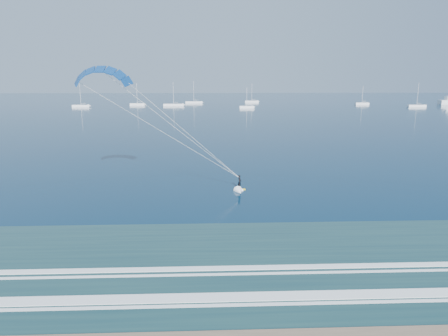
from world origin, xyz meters
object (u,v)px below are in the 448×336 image
sailboat_4 (252,101)px  sailboat_7 (174,105)px  sailboat_6 (417,106)px  sailboat_8 (137,104)px  sailboat_1 (81,106)px  sailboat_3 (247,107)px  kitesurfer_rig (173,126)px  sailboat_5 (362,103)px  sailboat_2 (194,102)px

sailboat_4 → sailboat_7: 58.08m
sailboat_6 → sailboat_8: bearing=172.2°
sailboat_6 → sailboat_8: (-149.95, 20.56, 0.01)m
sailboat_1 → sailboat_4: 103.81m
sailboat_3 → sailboat_8: bearing=156.2°
sailboat_7 → kitesurfer_rig: bearing=-85.2°
kitesurfer_rig → sailboat_5: size_ratio=1.92×
kitesurfer_rig → sailboat_2: kitesurfer_rig is taller
kitesurfer_rig → sailboat_1: (-62.70, 168.38, -7.62)m
sailboat_2 → sailboat_8: (-31.04, -20.38, 0.00)m
kitesurfer_rig → sailboat_4: kitesurfer_rig is taller
sailboat_7 → sailboat_8: size_ratio=1.05×
sailboat_3 → sailboat_4: bearing=81.2°
sailboat_5 → sailboat_8: bearing=-179.0°
sailboat_6 → sailboat_1: bearing=177.9°
sailboat_2 → sailboat_6: size_ratio=1.08×
sailboat_3 → sailboat_7: size_ratio=0.80×
sailboat_3 → sailboat_6: (90.66, 5.59, 0.01)m
sailboat_8 → sailboat_6: bearing=-7.8°
sailboat_2 → sailboat_3: 54.44m
sailboat_1 → sailboat_8: (27.11, 13.94, 0.01)m
sailboat_3 → sailboat_1: bearing=171.9°
sailboat_2 → sailboat_7: size_ratio=1.06×
kitesurfer_rig → sailboat_4: size_ratio=1.76×
kitesurfer_rig → sailboat_6: size_ratio=1.62×
sailboat_6 → sailboat_5: bearing=132.1°
sailboat_6 → sailboat_7: sailboat_7 is taller
kitesurfer_rig → sailboat_6: bearing=54.7°
sailboat_1 → sailboat_6: 177.18m
sailboat_1 → sailboat_3: 87.26m
sailboat_1 → sailboat_2: 67.52m
sailboat_2 → sailboat_5: bearing=-10.5°
sailboat_1 → sailboat_2: size_ratio=0.89×
kitesurfer_rig → sailboat_8: (-35.59, 182.32, -7.61)m
kitesurfer_rig → sailboat_6: kitesurfer_rig is taller
sailboat_4 → sailboat_7: bearing=-143.8°
sailboat_3 → sailboat_7: (-38.44, 20.15, 0.00)m
kitesurfer_rig → sailboat_1: bearing=110.4°
sailboat_1 → sailboat_2: bearing=30.5°
sailboat_5 → sailboat_6: sailboat_6 is taller
kitesurfer_rig → sailboat_3: size_ratio=2.01×
sailboat_5 → kitesurfer_rig: bearing=-116.9°
sailboat_5 → sailboat_7: sailboat_7 is taller
sailboat_8 → sailboat_1: bearing=-152.8°
sailboat_2 → sailboat_7: bearing=-111.1°
sailboat_4 → sailboat_7: sailboat_7 is taller
sailboat_3 → sailboat_7: sailboat_7 is taller
sailboat_2 → sailboat_4: bearing=12.2°
sailboat_4 → sailboat_6: 95.65m
sailboat_6 → sailboat_4: bearing=149.3°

